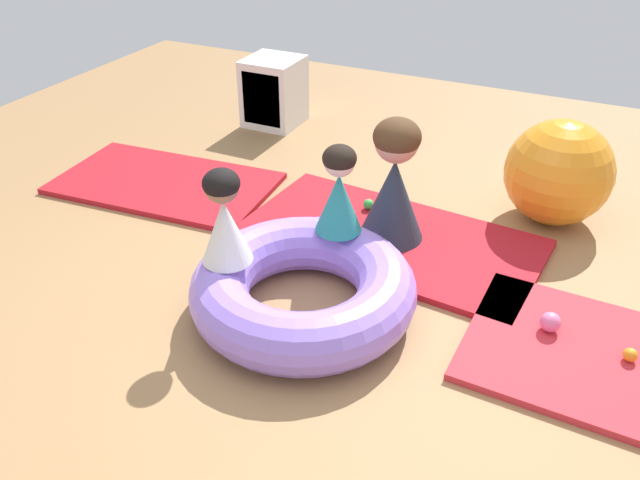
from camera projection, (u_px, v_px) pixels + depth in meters
name	position (u px, v px, depth m)	size (l,w,h in m)	color
ground_plane	(324.00, 327.00, 3.31)	(8.00, 8.00, 0.00)	#9E7549
gym_mat_far_left	(165.00, 183.00, 4.61)	(1.52, 0.85, 0.04)	#B21923
gym_mat_far_right	(627.00, 368.00, 3.03)	(1.48, 0.91, 0.04)	red
gym_mat_near_left	(390.00, 238.00, 3.99)	(1.79, 0.93, 0.04)	#B21923
inflatable_cushion	(303.00, 288.00, 3.34)	(1.17, 1.17, 0.30)	#9975EA
child_in_teal	(339.00, 190.00, 3.41)	(0.26, 0.26, 0.49)	teal
child_in_white	(224.00, 217.00, 3.16)	(0.28, 0.28, 0.50)	white
adult_seated	(394.00, 182.00, 3.78)	(0.43, 0.43, 0.76)	#232D3D
play_ball_pink	(550.00, 322.00, 3.20)	(0.10, 0.10, 0.10)	pink
play_ball_green	(369.00, 204.00, 4.24)	(0.07, 0.07, 0.07)	green
play_ball_yellow	(221.00, 187.00, 4.46)	(0.06, 0.06, 0.06)	yellow
play_ball_teal	(340.00, 226.00, 4.00)	(0.09, 0.09, 0.09)	teal
play_ball_blue	(318.00, 224.00, 4.00)	(0.10, 0.10, 0.10)	blue
play_ball_orange	(630.00, 355.00, 3.03)	(0.07, 0.07, 0.07)	orange
exercise_ball_large	(559.00, 172.00, 4.06)	(0.67, 0.67, 0.67)	orange
storage_cube	(273.00, 93.00, 5.45)	(0.44, 0.44, 0.56)	silver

